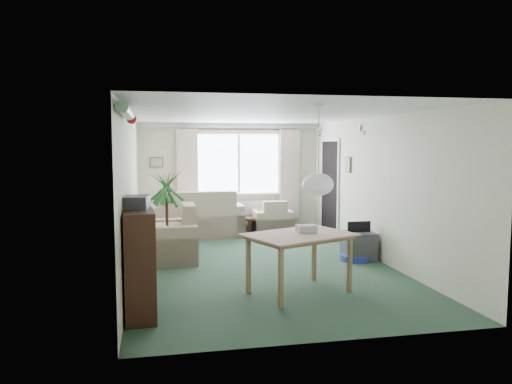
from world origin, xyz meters
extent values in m
plane|color=#284330|center=(0.00, 0.00, 0.00)|extent=(6.50, 6.50, 0.00)
cube|color=white|center=(0.20, 3.23, 1.50)|extent=(1.80, 0.03, 1.30)
cube|color=black|center=(0.20, 3.15, 2.27)|extent=(2.60, 0.03, 0.03)
cube|color=beige|center=(-0.95, 3.13, 1.27)|extent=(0.45, 0.08, 2.00)
cube|color=beige|center=(1.35, 3.13, 1.27)|extent=(0.45, 0.08, 2.00)
cube|color=white|center=(0.20, 3.19, 0.40)|extent=(1.20, 0.10, 0.55)
cube|color=black|center=(1.99, 2.20, 1.00)|extent=(0.03, 0.95, 2.00)
sphere|color=white|center=(0.20, -2.30, 1.48)|extent=(0.36, 0.36, 0.36)
cylinder|color=#196626|center=(-1.92, -2.30, 2.28)|extent=(1.60, 1.60, 0.12)
sphere|color=silver|center=(1.30, 0.90, 2.22)|extent=(0.20, 0.20, 0.20)
sphere|color=silver|center=(1.60, -0.30, 2.22)|extent=(0.20, 0.20, 0.20)
cube|color=brown|center=(-1.60, 3.23, 1.55)|extent=(0.28, 0.03, 0.22)
cube|color=brown|center=(1.98, 1.20, 1.55)|extent=(0.03, 0.24, 0.30)
cube|color=#CAAE98|center=(-0.81, 2.75, 0.49)|extent=(1.97, 1.06, 0.98)
cube|color=beige|center=(0.85, 2.73, 0.37)|extent=(0.84, 0.80, 0.74)
cube|color=beige|center=(-1.50, 0.53, 0.47)|extent=(1.03, 1.08, 0.95)
cube|color=black|center=(0.63, 2.75, 0.18)|extent=(0.86, 0.56, 0.36)
cube|color=#4B3927|center=(0.59, 2.71, 0.44)|extent=(0.12, 0.02, 0.16)
cube|color=black|center=(-1.84, -2.03, 0.61)|extent=(0.39, 1.01, 1.21)
cube|color=#343539|center=(-1.86, -1.96, 1.28)|extent=(0.33, 0.39, 0.14)
cylinder|color=#20531C|center=(-1.46, 0.44, 0.78)|extent=(0.79, 0.79, 1.57)
cube|color=tan|center=(0.18, -1.62, 0.38)|extent=(1.43, 1.21, 0.76)
cube|color=silver|center=(0.30, -1.55, 0.82)|extent=(0.25, 0.18, 0.12)
cube|color=#3A393E|center=(1.70, -0.02, 0.24)|extent=(0.47, 0.52, 0.47)
cylinder|color=navy|center=(1.63, -0.07, 0.05)|extent=(0.62, 0.62, 0.10)
camera|label=1|loc=(-1.64, -7.76, 1.94)|focal=35.00mm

